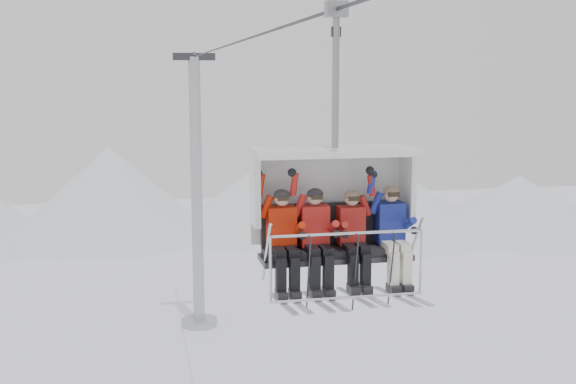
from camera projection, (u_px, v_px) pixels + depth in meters
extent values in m
cone|color=white|center=(110.00, 192.00, 56.02)|extent=(16.00, 16.00, 7.00)
cone|color=white|center=(252.00, 202.00, 57.42)|extent=(14.00, 14.00, 5.00)
cone|color=white|center=(380.00, 195.00, 57.41)|extent=(18.00, 18.00, 6.00)
cone|color=white|center=(519.00, 204.00, 57.80)|extent=(16.00, 16.00, 4.50)
cone|color=white|center=(316.00, 196.00, 61.56)|extent=(12.00, 12.00, 4.50)
cylinder|color=#A4A6AB|center=(197.00, 195.00, 35.25)|extent=(0.56, 0.56, 13.30)
cylinder|color=#A4A6AB|center=(199.00, 322.00, 36.29)|extent=(1.80, 1.80, 0.30)
cube|color=#2E2E34|center=(194.00, 57.00, 34.19)|extent=(2.00, 0.35, 0.35)
cylinder|color=#2E2E34|center=(288.00, 25.00, 12.93)|extent=(0.06, 50.00, 0.06)
cube|color=black|center=(336.00, 251.00, 10.23)|extent=(2.06, 0.55, 0.10)
cube|color=black|center=(331.00, 223.00, 10.43)|extent=(2.06, 0.10, 0.60)
cube|color=#2E2E34|center=(336.00, 257.00, 10.25)|extent=(2.16, 0.60, 0.08)
cube|color=silver|center=(328.00, 195.00, 10.58)|extent=(2.30, 0.10, 1.37)
cube|color=silver|center=(335.00, 151.00, 10.08)|extent=(2.30, 0.90, 0.10)
cylinder|color=silver|center=(347.00, 233.00, 9.64)|extent=(2.10, 0.04, 0.04)
cylinder|color=silver|center=(348.00, 298.00, 9.71)|extent=(2.10, 0.04, 0.04)
cylinder|color=gray|center=(336.00, 81.00, 9.95)|extent=(0.10, 0.10, 1.94)
cube|color=gray|center=(336.00, 9.00, 9.79)|extent=(0.30, 0.18, 0.22)
cube|color=red|center=(281.00, 227.00, 10.06)|extent=(0.39, 0.26, 0.58)
sphere|color=tan|center=(282.00, 198.00, 9.95)|extent=(0.22, 0.22, 0.22)
cube|color=black|center=(281.00, 274.00, 9.70)|extent=(0.13, 0.15, 0.47)
cube|color=black|center=(295.00, 273.00, 9.74)|extent=(0.13, 0.15, 0.47)
cube|color=silver|center=(282.00, 303.00, 9.66)|extent=(0.09, 1.69, 0.26)
cube|color=silver|center=(296.00, 302.00, 9.70)|extent=(0.09, 1.69, 0.26)
cube|color=red|center=(314.00, 226.00, 10.15)|extent=(0.39, 0.26, 0.58)
sphere|color=tan|center=(315.00, 197.00, 10.05)|extent=(0.22, 0.22, 0.22)
cube|color=black|center=(315.00, 272.00, 9.79)|extent=(0.13, 0.15, 0.47)
cube|color=black|center=(328.00, 272.00, 9.83)|extent=(0.13, 0.15, 0.47)
cube|color=silver|center=(317.00, 301.00, 9.76)|extent=(0.09, 1.69, 0.26)
cube|color=silver|center=(330.00, 300.00, 9.79)|extent=(0.09, 1.69, 0.26)
cube|color=#A81D18|center=(351.00, 225.00, 10.26)|extent=(0.37, 0.25, 0.55)
sphere|color=tan|center=(352.00, 199.00, 10.16)|extent=(0.20, 0.20, 0.20)
cube|color=black|center=(353.00, 269.00, 9.90)|extent=(0.12, 0.15, 0.44)
cube|color=black|center=(365.00, 269.00, 9.94)|extent=(0.12, 0.15, 0.44)
cube|color=silver|center=(355.00, 297.00, 9.86)|extent=(0.08, 1.69, 0.26)
cube|color=silver|center=(367.00, 296.00, 9.90)|extent=(0.08, 1.69, 0.26)
cube|color=navy|center=(390.00, 222.00, 10.37)|extent=(0.39, 0.26, 0.58)
sphere|color=tan|center=(391.00, 195.00, 10.27)|extent=(0.22, 0.22, 0.22)
cube|color=silver|center=(393.00, 268.00, 10.02)|extent=(0.13, 0.15, 0.47)
cube|color=silver|center=(406.00, 267.00, 10.06)|extent=(0.13, 0.15, 0.47)
cube|color=silver|center=(395.00, 296.00, 9.98)|extent=(0.09, 1.69, 0.26)
cube|color=silver|center=(408.00, 295.00, 10.02)|extent=(0.09, 1.69, 0.26)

